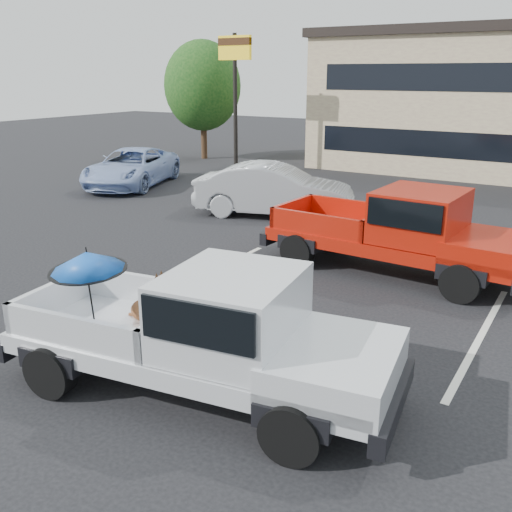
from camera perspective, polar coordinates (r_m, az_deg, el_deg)
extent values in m
plane|color=black|center=(9.89, 1.82, -8.42)|extent=(90.00, 90.00, 0.00)
cube|color=silver|center=(12.96, -5.34, -1.96)|extent=(0.12, 5.00, 0.01)
cube|color=silver|center=(10.75, 21.54, -7.49)|extent=(0.12, 5.00, 0.01)
cylinder|color=black|center=(26.08, -2.08, 14.82)|extent=(0.18, 0.18, 6.00)
cube|color=yellow|center=(26.06, -2.14, 20.09)|extent=(1.60, 0.18, 1.00)
cube|color=#381E0C|center=(26.07, -2.15, 20.64)|extent=(1.60, 0.22, 0.30)
cylinder|color=#332114|center=(30.96, -5.23, 11.91)|extent=(0.32, 0.32, 2.42)
ellipsoid|color=#123F13|center=(30.80, -5.37, 16.60)|extent=(3.96, 3.96, 4.55)
cylinder|color=black|center=(8.66, -19.87, -10.81)|extent=(0.79, 0.38, 0.76)
cylinder|color=black|center=(9.90, -12.65, -6.42)|extent=(0.79, 0.38, 0.76)
cylinder|color=black|center=(6.95, 3.54, -17.28)|extent=(0.79, 0.38, 0.76)
cylinder|color=black|center=(8.46, 7.92, -10.55)|extent=(0.79, 0.38, 0.76)
cube|color=silver|center=(8.16, -5.89, -9.29)|extent=(5.60, 2.64, 0.28)
cube|color=silver|center=(7.38, 7.98, -10.63)|extent=(1.75, 2.11, 0.46)
cube|color=black|center=(7.44, 13.58, -14.12)|extent=(0.47, 1.97, 0.30)
cube|color=black|center=(9.77, -20.18, -6.71)|extent=(0.45, 1.97, 0.28)
cube|color=silver|center=(7.63, -2.43, -5.54)|extent=(1.89, 2.05, 1.05)
cube|color=black|center=(7.55, -2.45, -4.14)|extent=(1.75, 2.13, 0.55)
cube|color=black|center=(8.87, -14.16, -7.00)|extent=(2.53, 2.14, 0.10)
cube|color=silver|center=(9.40, -11.11, -3.36)|extent=(2.29, 0.41, 0.50)
cube|color=silver|center=(8.15, -18.03, -7.33)|extent=(2.29, 0.41, 0.50)
cube|color=silver|center=(9.44, -19.64, -4.02)|extent=(0.35, 1.84, 0.50)
cube|color=silver|center=(8.16, -8.13, -6.55)|extent=(0.35, 1.84, 0.50)
ellipsoid|color=brown|center=(8.82, -10.88, -5.35)|extent=(0.57, 0.49, 0.34)
cylinder|color=brown|center=(8.63, -9.65, -6.13)|extent=(0.07, 0.07, 0.26)
cylinder|color=brown|center=(8.76, -9.04, -5.73)|extent=(0.07, 0.07, 0.26)
ellipsoid|color=brown|center=(8.64, -9.96, -4.26)|extent=(0.36, 0.33, 0.46)
cylinder|color=red|center=(8.58, -9.90, -3.36)|extent=(0.22, 0.22, 0.04)
sphere|color=brown|center=(8.50, -9.51, -2.76)|extent=(0.25, 0.25, 0.25)
cone|color=black|center=(8.43, -8.71, -3.04)|extent=(0.19, 0.14, 0.12)
cone|color=black|center=(8.42, -9.91, -2.06)|extent=(0.09, 0.09, 0.13)
cone|color=black|center=(8.52, -9.44, -1.79)|extent=(0.09, 0.09, 0.13)
cylinder|color=brown|center=(8.96, -11.87, -5.77)|extent=(0.30, 0.05, 0.10)
cylinder|color=black|center=(8.54, -16.20, -3.98)|extent=(0.02, 0.10, 1.05)
cone|color=blue|center=(8.36, -16.52, -0.50)|extent=(1.10, 1.12, 0.36)
cylinder|color=black|center=(8.31, -16.62, 0.54)|extent=(0.02, 0.02, 0.10)
cylinder|color=black|center=(8.40, -16.44, -1.35)|extent=(1.10, 1.10, 0.09)
cylinder|color=black|center=(13.39, 4.16, 0.51)|extent=(0.81, 0.34, 0.79)
cylinder|color=black|center=(15.01, 7.93, 2.31)|extent=(0.81, 0.34, 0.79)
cylinder|color=black|center=(12.02, 19.76, -2.57)|extent=(0.81, 0.34, 0.79)
cylinder|color=black|center=(13.81, 21.94, -0.23)|extent=(0.81, 0.34, 0.79)
cube|color=#A81609|center=(13.33, 13.49, 1.34)|extent=(5.75, 2.34, 0.29)
cube|color=#A81609|center=(12.71, 22.32, 0.70)|extent=(1.68, 2.10, 0.48)
cube|color=black|center=(14.61, 2.93, 2.53)|extent=(0.31, 2.06, 0.29)
cube|color=#A81609|center=(12.96, 16.07, 3.93)|extent=(1.84, 2.02, 1.10)
cube|color=black|center=(12.92, 16.15, 4.83)|extent=(1.69, 2.12, 0.58)
cube|color=black|center=(13.91, 7.71, 2.63)|extent=(2.52, 2.06, 0.10)
cube|color=#A81609|center=(14.62, 9.41, 4.57)|extent=(2.41, 0.25, 0.52)
cube|color=#A81609|center=(13.05, 5.92, 3.10)|extent=(2.41, 0.25, 0.52)
cube|color=#A81609|center=(14.37, 3.68, 4.54)|extent=(0.22, 1.93, 0.52)
cube|color=#A81609|center=(13.36, 12.15, 3.15)|extent=(0.22, 1.93, 0.52)
imported|color=#A9ACB1|center=(18.24, 1.82, 6.61)|extent=(5.28, 3.13, 1.64)
imported|color=#90A7D6|center=(23.76, -12.33, 8.64)|extent=(4.06, 5.83, 1.48)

